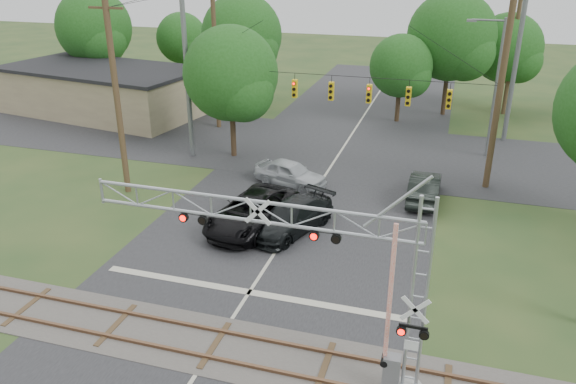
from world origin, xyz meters
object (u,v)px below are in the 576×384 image
(pickup_black, at_px, (253,212))
(commercial_building, at_px, (103,90))
(traffic_signal_span, at_px, (346,83))
(car_dark, at_px, (291,217))
(crossing_gantry, at_px, (314,262))
(sedan_silver, at_px, (290,173))
(streetlight, at_px, (494,82))

(pickup_black, distance_m, commercial_building, 25.72)
(traffic_signal_span, xyz_separation_m, car_dark, (-0.79, -8.73, -4.85))
(traffic_signal_span, bearing_deg, commercial_building, 160.72)
(crossing_gantry, xyz_separation_m, sedan_silver, (-5.28, 15.27, -3.50))
(sedan_silver, bearing_deg, streetlight, -33.93)
(sedan_silver, distance_m, commercial_building, 22.64)
(sedan_silver, bearing_deg, pickup_black, -164.81)
(sedan_silver, xyz_separation_m, commercial_building, (-19.81, 10.90, 1.20))
(traffic_signal_span, xyz_separation_m, streetlight, (8.58, 5.67, -0.55))
(car_dark, relative_size, commercial_building, 0.29)
(crossing_gantry, xyz_separation_m, pickup_black, (-5.54, 9.49, -3.40))
(car_dark, distance_m, sedan_silver, 5.90)
(commercial_building, xyz_separation_m, streetlight, (30.90, -2.14, 3.11))
(crossing_gantry, height_order, commercial_building, crossing_gantry)
(crossing_gantry, bearing_deg, traffic_signal_span, 98.55)
(crossing_gantry, height_order, streetlight, streetlight)
(pickup_black, distance_m, streetlight, 18.92)
(crossing_gantry, relative_size, pickup_black, 1.77)
(pickup_black, bearing_deg, sedan_silver, 97.66)
(car_dark, height_order, streetlight, streetlight)
(traffic_signal_span, height_order, commercial_building, traffic_signal_span)
(pickup_black, bearing_deg, car_dark, 13.97)
(sedan_silver, relative_size, streetlight, 0.49)
(crossing_gantry, xyz_separation_m, traffic_signal_span, (-2.76, 18.36, 1.36))
(pickup_black, bearing_deg, commercial_building, 149.80)
(crossing_gantry, distance_m, traffic_signal_span, 18.61)
(car_dark, bearing_deg, pickup_black, -155.23)
(sedan_silver, bearing_deg, commercial_building, 78.96)
(commercial_building, bearing_deg, sedan_silver, -19.63)
(car_dark, bearing_deg, crossing_gantry, -48.72)
(sedan_silver, height_order, commercial_building, commercial_building)
(crossing_gantry, relative_size, commercial_building, 0.61)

